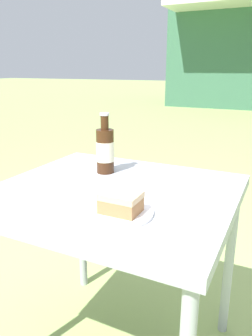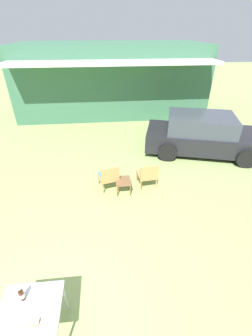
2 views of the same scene
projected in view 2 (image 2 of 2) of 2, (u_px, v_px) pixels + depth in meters
ground_plane at (41, 334)px, 3.45m from camera, size 60.00×60.00×0.00m
cabin_building at (112, 78)px, 11.99m from camera, size 9.37×5.31×3.38m
parked_car at (203, 135)px, 8.20m from camera, size 4.51×2.86×1.39m
wicker_chair_cushioned at (109, 176)px, 6.34m from camera, size 0.64×0.65×0.79m
wicker_chair_plain at (148, 174)px, 6.42m from camera, size 0.57×0.58×0.79m
garden_side_table at (123, 182)px, 6.29m from camera, size 0.41×0.49×0.37m
patio_table at (31, 312)px, 3.09m from camera, size 0.84×0.75×0.75m
cake_on_plate at (34, 323)px, 2.90m from camera, size 0.25×0.25×0.07m
cola_bottle_near at (22, 295)px, 3.12m from camera, size 0.07×0.07×0.24m
fork at (27, 323)px, 2.91m from camera, size 0.18×0.08×0.01m
loose_bottle_cap at (27, 310)px, 3.04m from camera, size 0.03×0.03×0.01m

